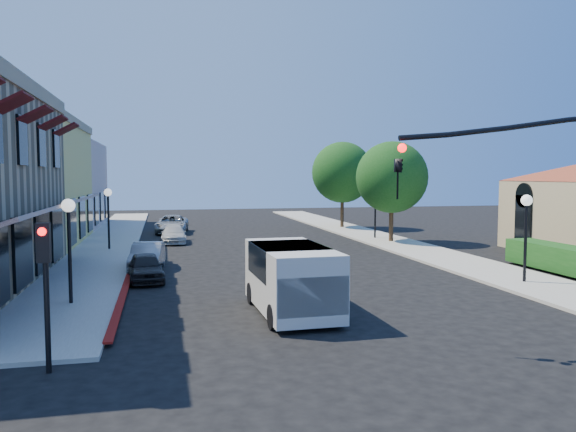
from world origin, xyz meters
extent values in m
plane|color=black|center=(0.00, 0.00, 0.00)|extent=(120.00, 120.00, 0.00)
cube|color=#9D9A8E|center=(-8.75, 27.00, 0.06)|extent=(3.50, 50.00, 0.12)
cube|color=#9D9A8E|center=(8.75, 27.00, 0.06)|extent=(3.50, 50.00, 0.12)
cube|color=maroon|center=(-6.90, 8.00, 0.00)|extent=(0.25, 10.00, 0.06)
cube|color=tan|center=(-10.65, 11.00, 7.80)|extent=(0.50, 18.20, 0.60)
cube|color=#561416|center=(-9.60, 11.00, 3.05)|extent=(1.75, 17.00, 0.67)
cube|color=#4C0F10|center=(-9.95, 7.40, 6.55)|extent=(1.02, 1.50, 0.60)
cube|color=#4C0F10|center=(-9.95, 10.80, 6.55)|extent=(1.02, 1.50, 0.60)
cube|color=#4C0F10|center=(-9.95, 14.20, 6.55)|extent=(1.02, 1.50, 0.60)
cube|color=#4C0F10|center=(-9.95, 17.60, 6.55)|extent=(1.02, 1.50, 0.60)
cube|color=black|center=(-10.45, 10.30, 1.60)|extent=(0.12, 2.60, 2.60)
cube|color=black|center=(-10.45, 13.70, 1.60)|extent=(0.12, 2.60, 2.60)
cube|color=black|center=(-10.45, 17.10, 1.60)|extent=(0.12, 2.60, 2.60)
cube|color=beige|center=(-15.50, 38.00, 3.50)|extent=(10.00, 12.00, 7.00)
cube|color=black|center=(14.45, 16.50, 1.80)|extent=(0.12, 1.40, 2.80)
cube|color=#154914|center=(11.70, 9.00, 0.00)|extent=(1.40, 8.00, 1.10)
cylinder|color=#372516|center=(8.80, 22.00, 1.05)|extent=(0.28, 0.28, 2.10)
sphere|color=#154914|center=(8.80, 22.00, 4.20)|extent=(4.56, 4.56, 4.56)
cylinder|color=#372516|center=(8.80, 32.00, 1.14)|extent=(0.28, 0.28, 2.27)
sphere|color=#154914|center=(8.80, 32.00, 4.55)|extent=(4.94, 4.94, 4.94)
cylinder|color=black|center=(4.10, 1.50, 5.60)|extent=(7.80, 0.14, 0.14)
imported|color=black|center=(0.20, 1.50, 4.70)|extent=(0.20, 0.16, 1.00)
sphere|color=#FF0C0C|center=(0.20, 1.32, 5.00)|extent=(0.22, 0.22, 0.22)
cylinder|color=black|center=(-8.00, 1.50, 1.50)|extent=(0.12, 0.12, 3.00)
cube|color=black|center=(-8.00, 1.35, 2.90)|extent=(0.28, 0.22, 0.85)
sphere|color=#FF0C0C|center=(-8.00, 1.23, 3.15)|extent=(0.18, 0.18, 0.18)
cylinder|color=black|center=(-8.50, 8.00, 1.60)|extent=(0.12, 0.12, 3.20)
sphere|color=white|center=(-8.50, 8.00, 3.35)|extent=(0.44, 0.44, 0.44)
cylinder|color=black|center=(-8.50, 22.00, 1.60)|extent=(0.12, 0.12, 3.20)
sphere|color=white|center=(-8.50, 22.00, 3.35)|extent=(0.44, 0.44, 0.44)
cylinder|color=black|center=(8.50, 8.00, 1.60)|extent=(0.12, 0.12, 3.20)
sphere|color=white|center=(8.50, 8.00, 3.35)|extent=(0.44, 0.44, 0.44)
cylinder|color=black|center=(8.50, 24.00, 1.60)|extent=(0.12, 0.12, 3.20)
sphere|color=white|center=(8.50, 24.00, 3.35)|extent=(0.44, 0.44, 0.44)
cube|color=beige|center=(-1.60, 5.46, 1.15)|extent=(2.21, 4.86, 1.97)
cube|color=beige|center=(-1.54, 3.39, 1.04)|extent=(2.04, 0.71, 1.09)
cube|color=black|center=(-1.55, 3.77, 1.58)|extent=(1.86, 0.16, 0.98)
cube|color=black|center=(-1.61, 5.79, 1.64)|extent=(2.17, 2.90, 0.98)
cylinder|color=black|center=(-2.48, 3.80, 0.36)|extent=(0.29, 0.73, 0.72)
cylinder|color=black|center=(-2.57, 7.07, 0.36)|extent=(0.29, 0.73, 0.72)
cylinder|color=black|center=(-0.63, 3.85, 0.36)|extent=(0.29, 0.73, 0.72)
cylinder|color=black|center=(-0.72, 7.12, 0.36)|extent=(0.29, 0.73, 0.72)
imported|color=black|center=(-6.20, 12.00, 0.58)|extent=(1.65, 3.49, 1.15)
imported|color=#9A9C9F|center=(-6.20, 14.76, 0.63)|extent=(1.65, 3.91, 1.25)
imported|color=beige|center=(-4.80, 25.00, 0.55)|extent=(1.61, 3.80, 1.09)
imported|color=#9D9FA2|center=(-4.80, 31.19, 0.67)|extent=(2.68, 5.01, 1.34)
camera|label=1|loc=(-5.52, -11.42, 4.35)|focal=35.00mm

